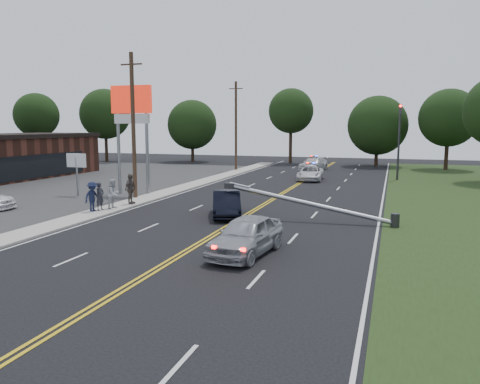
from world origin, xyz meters
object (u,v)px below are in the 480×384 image
(emergency_b, at_px, (314,164))
(bystander_b, at_px, (114,194))
(emergency_a, at_px, (311,173))
(bystander_a, at_px, (100,196))
(waiting_sedan, at_px, (246,235))
(bystander_c, at_px, (93,197))
(bystander_d, at_px, (130,189))
(pylon_sign, at_px, (132,113))
(utility_pole_far, at_px, (236,126))
(fallen_streetlight, at_px, (318,205))
(traffic_signal, at_px, (399,135))
(utility_pole_mid, at_px, (133,126))
(small_sign, at_px, (76,164))
(crashed_sedan, at_px, (227,204))

(emergency_b, relative_size, bystander_b, 2.84)
(emergency_a, height_order, bystander_a, bystander_a)
(waiting_sedan, distance_m, bystander_c, 12.54)
(emergency_b, height_order, bystander_d, bystander_d)
(pylon_sign, distance_m, bystander_a, 8.94)
(bystander_d, bearing_deg, utility_pole_far, 2.03)
(fallen_streetlight, distance_m, waiting_sedan, 7.39)
(traffic_signal, bearing_deg, utility_pole_far, 167.11)
(traffic_signal, distance_m, fallen_streetlight, 22.62)
(utility_pole_mid, bearing_deg, fallen_streetlight, -16.64)
(traffic_signal, xyz_separation_m, bystander_d, (-16.32, -20.55, -3.11))
(small_sign, bearing_deg, bystander_d, -23.16)
(traffic_signal, bearing_deg, pylon_sign, -139.61)
(crashed_sedan, height_order, bystander_c, bystander_c)
(fallen_streetlight, relative_size, crashed_sedan, 2.16)
(emergency_a, bearing_deg, bystander_c, -117.73)
(fallen_streetlight, xyz_separation_m, crashed_sedan, (-5.16, 0.04, -0.21))
(pylon_sign, height_order, crashed_sedan, pylon_sign)
(emergency_b, xyz_separation_m, bystander_a, (-7.70, -30.33, 0.22))
(bystander_a, bearing_deg, utility_pole_far, 8.15)
(small_sign, height_order, bystander_a, small_sign)
(emergency_a, height_order, bystander_d, bystander_d)
(bystander_a, distance_m, bystander_d, 2.61)
(small_sign, height_order, bystander_c, small_sign)
(utility_pole_mid, xyz_separation_m, bystander_b, (1.06, -4.28, -4.07))
(crashed_sedan, bearing_deg, small_sign, 142.27)
(fallen_streetlight, bearing_deg, bystander_b, -178.72)
(utility_pole_mid, relative_size, utility_pole_far, 1.00)
(bystander_a, height_order, bystander_c, bystander_c)
(small_sign, relative_size, crashed_sedan, 0.72)
(small_sign, bearing_deg, bystander_a, -43.07)
(utility_pole_mid, height_order, bystander_c, utility_pole_mid)
(pylon_sign, xyz_separation_m, traffic_signal, (18.80, 16.00, -1.79))
(fallen_streetlight, xyz_separation_m, emergency_b, (-5.02, 29.22, -0.18))
(emergency_b, bearing_deg, pylon_sign, -100.32)
(utility_pole_mid, height_order, emergency_a, utility_pole_mid)
(utility_pole_mid, xyz_separation_m, bystander_a, (0.67, -5.11, -4.13))
(bystander_a, bearing_deg, bystander_b, -18.37)
(traffic_signal, bearing_deg, utility_pole_mid, -134.20)
(bystander_b, height_order, bystander_c, bystander_b)
(crashed_sedan, bearing_deg, utility_pole_far, 86.77)
(small_sign, distance_m, traffic_signal, 28.72)
(pylon_sign, bearing_deg, emergency_b, 67.39)
(utility_pole_mid, bearing_deg, bystander_c, -85.22)
(pylon_sign, relative_size, emergency_b, 1.58)
(small_sign, xyz_separation_m, waiting_sedan, (16.46, -11.18, -1.56))
(utility_pole_far, relative_size, bystander_a, 6.00)
(emergency_a, relative_size, bystander_d, 2.43)
(waiting_sedan, bearing_deg, bystander_d, 147.37)
(traffic_signal, distance_m, bystander_c, 29.23)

